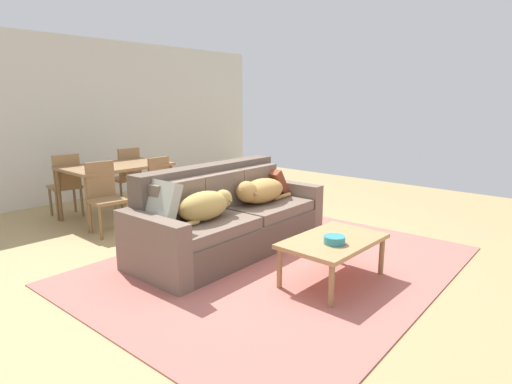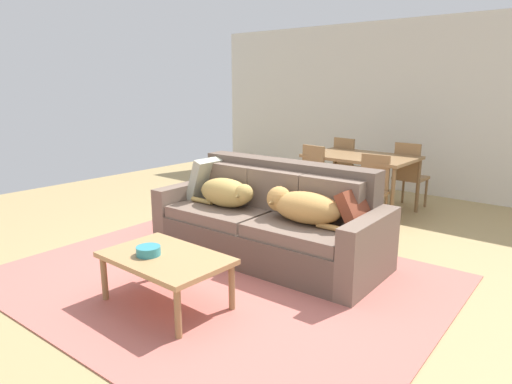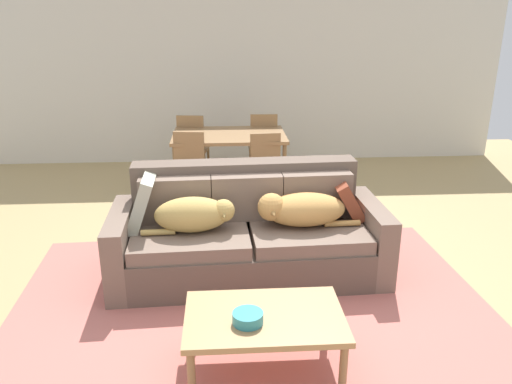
# 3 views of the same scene
# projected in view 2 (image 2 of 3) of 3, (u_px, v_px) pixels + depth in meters

# --- Properties ---
(ground_plane) EXTENTS (10.00, 10.00, 0.00)m
(ground_plane) POSITION_uv_depth(u_px,v_px,m) (259.00, 265.00, 4.43)
(ground_plane) COLOR tan
(back_partition) EXTENTS (8.00, 0.12, 2.70)m
(back_partition) POSITION_uv_depth(u_px,v_px,m) (423.00, 108.00, 7.10)
(back_partition) COLOR beige
(back_partition) RESTS_ON ground
(area_rug) EXTENTS (3.89, 3.14, 0.01)m
(area_rug) POSITION_uv_depth(u_px,v_px,m) (220.00, 278.00, 4.13)
(area_rug) COLOR #BF695E
(area_rug) RESTS_ON ground
(couch) EXTENTS (2.39, 1.04, 0.95)m
(couch) POSITION_uv_depth(u_px,v_px,m) (271.00, 222.00, 4.60)
(couch) COLOR brown
(couch) RESTS_ON ground
(dog_on_left_cushion) EXTENTS (0.78, 0.35, 0.30)m
(dog_on_left_cushion) POSITION_uv_depth(u_px,v_px,m) (227.00, 193.00, 4.70)
(dog_on_left_cushion) COLOR tan
(dog_on_left_cushion) RESTS_ON couch
(dog_on_right_cushion) EXTENTS (0.88, 0.41, 0.30)m
(dog_on_right_cushion) POSITION_uv_depth(u_px,v_px,m) (302.00, 206.00, 4.19)
(dog_on_right_cushion) COLOR tan
(dog_on_right_cushion) RESTS_ON couch
(throw_pillow_by_left_arm) EXTENTS (0.27, 0.48, 0.48)m
(throw_pillow_by_left_arm) POSITION_uv_depth(u_px,v_px,m) (208.00, 178.00, 5.10)
(throw_pillow_by_left_arm) COLOR #AFB19B
(throw_pillow_by_left_arm) RESTS_ON couch
(throw_pillow_by_right_arm) EXTENTS (0.29, 0.38, 0.37)m
(throw_pillow_by_right_arm) POSITION_uv_depth(u_px,v_px,m) (357.00, 209.00, 4.03)
(throw_pillow_by_right_arm) COLOR brown
(throw_pillow_by_right_arm) RESTS_ON couch
(coffee_table) EXTENTS (1.00, 0.64, 0.42)m
(coffee_table) POSITION_uv_depth(u_px,v_px,m) (166.00, 261.00, 3.55)
(coffee_table) COLOR tan
(coffee_table) RESTS_ON ground
(bowl_on_coffee_table) EXTENTS (0.19, 0.19, 0.07)m
(bowl_on_coffee_table) POSITION_uv_depth(u_px,v_px,m) (148.00, 251.00, 3.55)
(bowl_on_coffee_table) COLOR teal
(bowl_on_coffee_table) RESTS_ON coffee_table
(dining_table) EXTENTS (1.41, 0.93, 0.77)m
(dining_table) POSITION_uv_depth(u_px,v_px,m) (361.00, 160.00, 6.20)
(dining_table) COLOR olive
(dining_table) RESTS_ON ground
(dining_chair_near_left) EXTENTS (0.44, 0.44, 0.91)m
(dining_chair_near_left) POSITION_uv_depth(u_px,v_px,m) (308.00, 176.00, 6.14)
(dining_chair_near_left) COLOR olive
(dining_chair_near_left) RESTS_ON ground
(dining_chair_near_right) EXTENTS (0.43, 0.43, 0.88)m
(dining_chair_near_right) POSITION_uv_depth(u_px,v_px,m) (371.00, 187.00, 5.57)
(dining_chair_near_right) COLOR olive
(dining_chair_near_right) RESTS_ON ground
(dining_chair_far_left) EXTENTS (0.45, 0.45, 0.93)m
(dining_chair_far_left) POSITION_uv_depth(u_px,v_px,m) (347.00, 165.00, 6.95)
(dining_chair_far_left) COLOR olive
(dining_chair_far_left) RESTS_ON ground
(dining_chair_far_right) EXTENTS (0.41, 0.41, 0.94)m
(dining_chair_far_right) POSITION_uv_depth(u_px,v_px,m) (409.00, 173.00, 6.34)
(dining_chair_far_right) COLOR olive
(dining_chair_far_right) RESTS_ON ground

